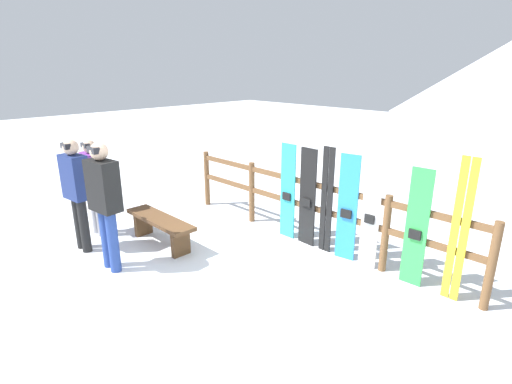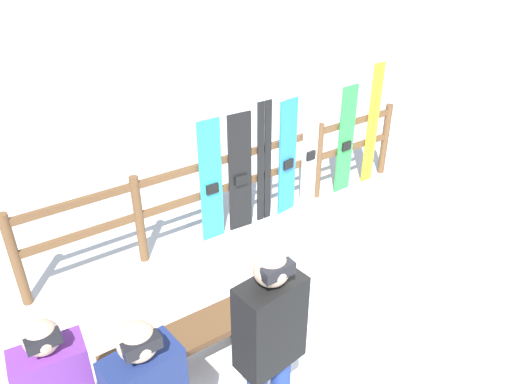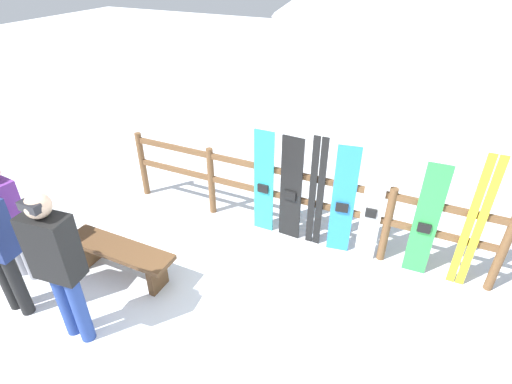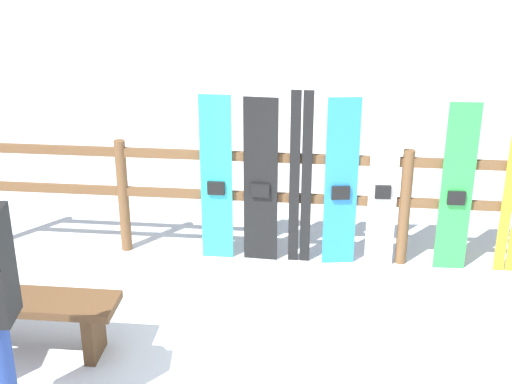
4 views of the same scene
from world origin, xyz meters
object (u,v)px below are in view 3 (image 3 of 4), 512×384
(person_black, at_px, (57,261))
(snowboard_black_stripe, at_px, (291,190))
(person_purple, at_px, (7,215))
(snowboard_cyan, at_px, (264,183))
(ski_pair_black, at_px, (316,193))
(snowboard_white, at_px, (372,207))
(snowboard_green, at_px, (426,222))
(snowboard_blue, at_px, (343,202))
(ski_pair_yellow, at_px, (474,225))
(bench, at_px, (120,254))

(person_black, bearing_deg, snowboard_black_stripe, 61.51)
(snowboard_black_stripe, bearing_deg, person_purple, -141.13)
(snowboard_cyan, bearing_deg, person_purple, -136.50)
(snowboard_cyan, bearing_deg, ski_pair_black, 0.26)
(person_purple, height_order, ski_pair_black, ski_pair_black)
(snowboard_white, relative_size, snowboard_green, 1.04)
(snowboard_green, bearing_deg, ski_pair_black, 179.85)
(person_purple, height_order, snowboard_blue, person_purple)
(snowboard_black_stripe, height_order, ski_pair_yellow, ski_pair_yellow)
(snowboard_white, relative_size, ski_pair_yellow, 0.91)
(person_purple, distance_m, person_black, 1.33)
(snowboard_black_stripe, xyz_separation_m, ski_pair_black, (0.35, 0.00, 0.04))
(person_black, height_order, ski_pair_black, person_black)
(bench, xyz_separation_m, snowboard_black_stripe, (1.57, 1.62, 0.42))
(snowboard_white, bearing_deg, snowboard_green, -0.00)
(ski_pair_black, bearing_deg, snowboard_white, -0.27)
(snowboard_cyan, relative_size, snowboard_blue, 1.00)
(snowboard_black_stripe, bearing_deg, ski_pair_yellow, 0.09)
(ski_pair_black, distance_m, snowboard_green, 1.34)
(snowboard_blue, distance_m, snowboard_green, 0.99)
(ski_pair_black, height_order, ski_pair_yellow, ski_pair_yellow)
(ski_pair_black, relative_size, snowboard_white, 1.00)
(person_black, relative_size, snowboard_cyan, 1.15)
(snowboard_blue, bearing_deg, person_black, -129.36)
(snowboard_cyan, distance_m, snowboard_green, 2.08)
(ski_pair_black, height_order, snowboard_blue, ski_pair_black)
(person_purple, height_order, snowboard_white, snowboard_white)
(person_black, height_order, snowboard_cyan, person_black)
(snowboard_blue, height_order, snowboard_white, snowboard_white)
(person_purple, relative_size, snowboard_cyan, 1.03)
(snowboard_black_stripe, bearing_deg, snowboard_green, 0.00)
(person_purple, bearing_deg, person_black, -17.25)
(snowboard_black_stripe, height_order, snowboard_blue, snowboard_blue)
(bench, height_order, ski_pair_black, ski_pair_black)
(person_black, bearing_deg, bench, 102.62)
(snowboard_cyan, bearing_deg, ski_pair_yellow, 0.08)
(bench, distance_m, person_black, 1.15)
(person_purple, xyz_separation_m, snowboard_cyan, (2.24, 2.13, -0.15))
(snowboard_cyan, distance_m, ski_pair_yellow, 2.57)
(snowboard_cyan, height_order, snowboard_blue, snowboard_blue)
(ski_pair_black, xyz_separation_m, snowboard_blue, (0.35, -0.00, -0.03))
(snowboard_cyan, distance_m, snowboard_black_stripe, 0.40)
(ski_pair_black, xyz_separation_m, snowboard_white, (0.71, -0.00, -0.01))
(snowboard_black_stripe, height_order, snowboard_white, snowboard_white)
(snowboard_cyan, bearing_deg, person_black, -111.07)
(person_purple, relative_size, snowboard_green, 1.03)
(bench, relative_size, snowboard_cyan, 0.93)
(snowboard_cyan, height_order, snowboard_white, snowboard_white)
(snowboard_blue, height_order, ski_pair_yellow, ski_pair_yellow)
(snowboard_cyan, bearing_deg, bench, -125.84)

